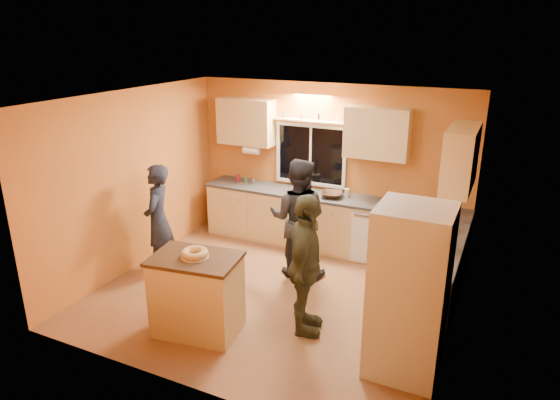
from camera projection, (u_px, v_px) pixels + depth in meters
The scene contains 14 objects.
ground at pixel (274, 294), 6.69m from camera, with size 4.50×4.50×0.00m, color brown.
room_shell at pixel (296, 172), 6.47m from camera, with size 4.54×4.04×2.61m.
back_counter at pixel (321, 221), 7.99m from camera, with size 4.23×0.62×0.90m.
right_counter at pixel (433, 278), 6.18m from camera, with size 0.62×1.84×0.90m.
refrigerator at pixel (409, 292), 4.95m from camera, with size 0.72×0.70×1.80m, color silver.
island at pixel (197, 294), 5.74m from camera, with size 1.07×0.80×0.95m.
bundt_pastry at pixel (195, 253), 5.57m from camera, with size 0.31×0.31×0.09m, color #B17A48.
person_left at pixel (158, 220), 7.08m from camera, with size 0.59×0.39×1.61m, color black.
person_center at pixel (298, 218), 7.00m from camera, with size 0.83×0.65×1.71m, color black.
person_right at pixel (305, 266), 5.62m from camera, with size 0.99×0.41×1.69m, color #313521.
mixing_bowl at pixel (332, 195), 7.72m from camera, with size 0.33×0.33×0.08m, color black.
utensil_crock at pixel (306, 186), 7.99m from camera, with size 0.14×0.14×0.17m, color beige.
potted_plant at pixel (441, 233), 5.97m from camera, with size 0.28×0.24×0.31m, color gray.
red_box at pixel (450, 228), 6.46m from camera, with size 0.16×0.12×0.07m, color #B41B35.
Camera 1 is at (2.61, -5.31, 3.38)m, focal length 32.00 mm.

